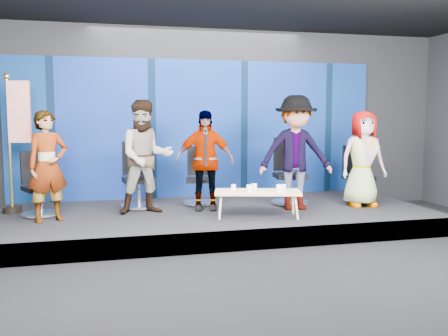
# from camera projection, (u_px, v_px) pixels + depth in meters

# --- Properties ---
(ground) EXTENTS (10.00, 10.00, 0.00)m
(ground) POSITION_uv_depth(u_px,v_px,m) (265.00, 274.00, 5.90)
(ground) COLOR black
(ground) RESTS_ON ground
(room_walls) EXTENTS (10.02, 8.02, 3.51)m
(room_walls) POSITION_uv_depth(u_px,v_px,m) (267.00, 66.00, 5.64)
(room_walls) COLOR black
(room_walls) RESTS_ON ground
(riser) EXTENTS (7.00, 3.00, 0.30)m
(riser) POSITION_uv_depth(u_px,v_px,m) (217.00, 219.00, 8.30)
(riser) COLOR black
(riser) RESTS_ON ground
(backdrop) EXTENTS (7.00, 0.08, 2.60)m
(backdrop) POSITION_uv_depth(u_px,v_px,m) (199.00, 129.00, 9.54)
(backdrop) COLOR #06244E
(backdrop) RESTS_ON riser
(chair_a) EXTENTS (0.75, 0.75, 1.01)m
(chair_a) POSITION_uv_depth(u_px,v_px,m) (39.00, 195.00, 7.77)
(chair_a) COLOR silver
(chair_a) RESTS_ON riser
(panelist_a) EXTENTS (0.71, 0.60, 1.64)m
(panelist_a) POSITION_uv_depth(u_px,v_px,m) (48.00, 166.00, 7.32)
(panelist_a) COLOR black
(panelist_a) RESTS_ON riser
(chair_b) EXTENTS (0.68, 0.68, 1.12)m
(chair_b) POSITION_uv_depth(u_px,v_px,m) (138.00, 186.00, 8.44)
(chair_b) COLOR silver
(chair_b) RESTS_ON riser
(panelist_b) EXTENTS (0.93, 0.76, 1.81)m
(panelist_b) POSITION_uv_depth(u_px,v_px,m) (146.00, 157.00, 7.92)
(panelist_b) COLOR black
(panelist_b) RESTS_ON riser
(chair_c) EXTENTS (0.67, 0.67, 1.02)m
(chair_c) POSITION_uv_depth(u_px,v_px,m) (199.00, 185.00, 8.77)
(chair_c) COLOR silver
(chair_c) RESTS_ON riser
(panelist_c) EXTENTS (1.02, 0.58, 1.65)m
(panelist_c) POSITION_uv_depth(u_px,v_px,m) (204.00, 160.00, 8.23)
(panelist_c) COLOR black
(panelist_c) RESTS_ON riser
(chair_d) EXTENTS (0.74, 0.74, 1.17)m
(chair_d) POSITION_uv_depth(u_px,v_px,m) (289.00, 182.00, 8.81)
(chair_d) COLOR silver
(chair_d) RESTS_ON riser
(panelist_d) EXTENTS (1.30, 0.86, 1.89)m
(panelist_d) POSITION_uv_depth(u_px,v_px,m) (296.00, 153.00, 8.24)
(panelist_d) COLOR black
(panelist_d) RESTS_ON riser
(chair_e) EXTENTS (0.59, 0.59, 1.01)m
(chair_e) POSITION_uv_depth(u_px,v_px,m) (357.00, 183.00, 9.08)
(chair_e) COLOR silver
(chair_e) RESTS_ON riser
(panelist_e) EXTENTS (0.82, 0.55, 1.64)m
(panelist_e) POSITION_uv_depth(u_px,v_px,m) (363.00, 159.00, 8.54)
(panelist_e) COLOR black
(panelist_e) RESTS_ON riser
(coffee_table) EXTENTS (1.41, 0.87, 0.40)m
(coffee_table) POSITION_uv_depth(u_px,v_px,m) (258.00, 193.00, 7.70)
(coffee_table) COLOR tan
(coffee_table) RESTS_ON riser
(mug_a) EXTENTS (0.07, 0.07, 0.09)m
(mug_a) POSITION_uv_depth(u_px,v_px,m) (234.00, 187.00, 7.77)
(mug_a) COLOR white
(mug_a) RESTS_ON coffee_table
(mug_b) EXTENTS (0.09, 0.09, 0.10)m
(mug_b) POSITION_uv_depth(u_px,v_px,m) (249.00, 188.00, 7.60)
(mug_b) COLOR white
(mug_b) RESTS_ON coffee_table
(mug_c) EXTENTS (0.08, 0.08, 0.10)m
(mug_c) POSITION_uv_depth(u_px,v_px,m) (254.00, 187.00, 7.77)
(mug_c) COLOR white
(mug_c) RESTS_ON coffee_table
(mug_d) EXTENTS (0.09, 0.09, 0.10)m
(mug_d) POSITION_uv_depth(u_px,v_px,m) (279.00, 188.00, 7.65)
(mug_d) COLOR white
(mug_d) RESTS_ON coffee_table
(mug_e) EXTENTS (0.08, 0.08, 0.09)m
(mug_e) POSITION_uv_depth(u_px,v_px,m) (283.00, 187.00, 7.77)
(mug_e) COLOR white
(mug_e) RESTS_ON coffee_table
(flag_stand) EXTENTS (0.50, 0.30, 2.22)m
(flag_stand) POSITION_uv_depth(u_px,v_px,m) (16.00, 140.00, 7.91)
(flag_stand) COLOR black
(flag_stand) RESTS_ON riser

